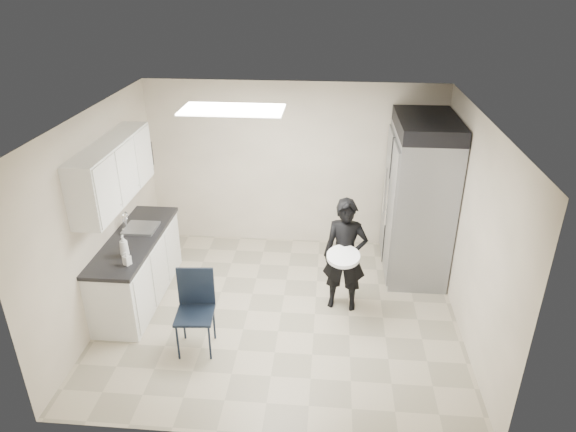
# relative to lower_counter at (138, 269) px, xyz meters

# --- Properties ---
(floor) EXTENTS (4.50, 4.50, 0.00)m
(floor) POSITION_rel_lower_counter_xyz_m (1.95, -0.20, -0.43)
(floor) COLOR tan
(floor) RESTS_ON ground
(ceiling) EXTENTS (4.50, 4.50, 0.00)m
(ceiling) POSITION_rel_lower_counter_xyz_m (1.95, -0.20, 2.17)
(ceiling) COLOR silver
(ceiling) RESTS_ON back_wall
(back_wall) EXTENTS (4.50, 0.00, 4.50)m
(back_wall) POSITION_rel_lower_counter_xyz_m (1.95, 1.80, 0.87)
(back_wall) COLOR beige
(back_wall) RESTS_ON floor
(left_wall) EXTENTS (0.00, 4.00, 4.00)m
(left_wall) POSITION_rel_lower_counter_xyz_m (-0.30, -0.20, 0.87)
(left_wall) COLOR beige
(left_wall) RESTS_ON floor
(right_wall) EXTENTS (0.00, 4.00, 4.00)m
(right_wall) POSITION_rel_lower_counter_xyz_m (4.20, -0.20, 0.87)
(right_wall) COLOR beige
(right_wall) RESTS_ON floor
(ceiling_panel) EXTENTS (1.20, 0.60, 0.02)m
(ceiling_panel) POSITION_rel_lower_counter_xyz_m (1.35, 0.20, 2.14)
(ceiling_panel) COLOR white
(ceiling_panel) RESTS_ON ceiling
(lower_counter) EXTENTS (0.60, 1.90, 0.86)m
(lower_counter) POSITION_rel_lower_counter_xyz_m (0.00, 0.00, 0.00)
(lower_counter) COLOR silver
(lower_counter) RESTS_ON floor
(countertop) EXTENTS (0.64, 1.95, 0.05)m
(countertop) POSITION_rel_lower_counter_xyz_m (0.00, 0.00, 0.46)
(countertop) COLOR black
(countertop) RESTS_ON lower_counter
(sink) EXTENTS (0.42, 0.40, 0.14)m
(sink) POSITION_rel_lower_counter_xyz_m (0.02, 0.25, 0.44)
(sink) COLOR gray
(sink) RESTS_ON countertop
(faucet) EXTENTS (0.02, 0.02, 0.24)m
(faucet) POSITION_rel_lower_counter_xyz_m (-0.18, 0.25, 0.59)
(faucet) COLOR silver
(faucet) RESTS_ON countertop
(upper_cabinets) EXTENTS (0.35, 1.80, 0.75)m
(upper_cabinets) POSITION_rel_lower_counter_xyz_m (-0.13, 0.00, 1.40)
(upper_cabinets) COLOR silver
(upper_cabinets) RESTS_ON left_wall
(towel_dispenser) EXTENTS (0.22, 0.30, 0.35)m
(towel_dispenser) POSITION_rel_lower_counter_xyz_m (-0.19, 1.15, 1.19)
(towel_dispenser) COLOR black
(towel_dispenser) RESTS_ON left_wall
(notice_sticker_left) EXTENTS (0.00, 0.12, 0.07)m
(notice_sticker_left) POSITION_rel_lower_counter_xyz_m (-0.29, -0.10, 0.79)
(notice_sticker_left) COLOR yellow
(notice_sticker_left) RESTS_ON left_wall
(notice_sticker_right) EXTENTS (0.00, 0.12, 0.07)m
(notice_sticker_right) POSITION_rel_lower_counter_xyz_m (-0.29, 0.10, 0.75)
(notice_sticker_right) COLOR yellow
(notice_sticker_right) RESTS_ON left_wall
(commercial_fridge) EXTENTS (0.80, 1.35, 2.10)m
(commercial_fridge) POSITION_rel_lower_counter_xyz_m (3.78, 1.07, 0.62)
(commercial_fridge) COLOR gray
(commercial_fridge) RESTS_ON floor
(fridge_compressor) EXTENTS (0.80, 1.35, 0.20)m
(fridge_compressor) POSITION_rel_lower_counter_xyz_m (3.78, 1.07, 1.77)
(fridge_compressor) COLOR black
(fridge_compressor) RESTS_ON commercial_fridge
(folding_chair) EXTENTS (0.46, 0.46, 0.96)m
(folding_chair) POSITION_rel_lower_counter_xyz_m (1.03, -0.99, 0.05)
(folding_chair) COLOR black
(folding_chair) RESTS_ON floor
(man_tuxedo) EXTENTS (0.60, 0.44, 1.53)m
(man_tuxedo) POSITION_rel_lower_counter_xyz_m (2.75, 0.03, 0.34)
(man_tuxedo) COLOR black
(man_tuxedo) RESTS_ON floor
(bucket_lid) EXTENTS (0.45, 0.45, 0.05)m
(bucket_lid) POSITION_rel_lower_counter_xyz_m (2.72, -0.22, 0.46)
(bucket_lid) COLOR white
(bucket_lid) RESTS_ON man_tuxedo
(soap_bottle_a) EXTENTS (0.12, 0.12, 0.28)m
(soap_bottle_a) POSITION_rel_lower_counter_xyz_m (0.07, -0.45, 0.62)
(soap_bottle_a) COLOR white
(soap_bottle_a) RESTS_ON countertop
(soap_bottle_b) EXTENTS (0.11, 0.11, 0.17)m
(soap_bottle_b) POSITION_rel_lower_counter_xyz_m (0.18, -0.65, 0.57)
(soap_bottle_b) COLOR #BBB8C5
(soap_bottle_b) RESTS_ON countertop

